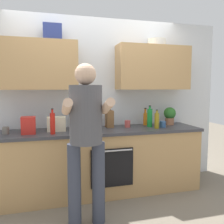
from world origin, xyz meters
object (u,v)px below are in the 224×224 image
at_px(knife_block, 109,119).
at_px(person_standing, 86,131).
at_px(potted_herb, 170,115).
at_px(bottle_juice, 145,118).
at_px(bottle_soy, 100,120).
at_px(bottle_syrup, 80,123).
at_px(bottle_oil, 157,120).
at_px(cup_ceramic, 128,124).
at_px(grocery_bag_crisps, 28,125).
at_px(bottle_wine, 74,125).
at_px(bottle_soda, 150,118).
at_px(cup_tea, 163,124).
at_px(grocery_bag_rice, 56,124).
at_px(bottle_hotsauce, 53,123).
at_px(bottle_water, 77,118).
at_px(cup_stoneware, 6,131).

bearing_deg(knife_block, person_standing, -118.41).
distance_m(person_standing, potted_herb, 1.69).
distance_m(bottle_juice, knife_block, 0.59).
height_order(bottle_soy, knife_block, bottle_soy).
height_order(bottle_syrup, bottle_juice, bottle_juice).
xyz_separation_m(bottle_oil, cup_ceramic, (-0.37, 0.20, -0.06)).
xyz_separation_m(bottle_syrup, grocery_bag_crisps, (-0.65, -0.05, 0.01)).
bearing_deg(bottle_wine, bottle_soda, 5.75).
relative_size(bottle_juice, cup_tea, 2.89).
bearing_deg(grocery_bag_rice, potted_herb, 2.84).
relative_size(person_standing, bottle_oil, 6.43).
bearing_deg(bottle_hotsauce, cup_tea, 3.76).
height_order(bottle_soda, bottle_syrup, bottle_soda).
relative_size(bottle_water, bottle_soda, 1.03).
relative_size(cup_stoneware, grocery_bag_crisps, 0.42).
height_order(bottle_wine, bottle_juice, bottle_juice).
relative_size(bottle_oil, bottle_soy, 0.85).
relative_size(potted_herb, grocery_bag_crisps, 1.28).
height_order(bottle_hotsauce, grocery_bag_rice, bottle_hotsauce).
height_order(bottle_hotsauce, cup_stoneware, bottle_hotsauce).
xyz_separation_m(grocery_bag_rice, grocery_bag_crisps, (-0.34, -0.11, 0.01)).
bearing_deg(cup_tea, bottle_oil, -155.61).
relative_size(knife_block, grocery_bag_crisps, 1.43).
relative_size(cup_ceramic, knife_block, 0.33).
distance_m(person_standing, bottle_soda, 1.32).
bearing_deg(knife_block, cup_ceramic, -16.17).
distance_m(bottle_soda, bottle_soy, 0.77).
xyz_separation_m(cup_tea, knife_block, (-0.75, 0.21, 0.08)).
bearing_deg(grocery_bag_rice, bottle_soy, -6.07).
relative_size(bottle_wine, grocery_bag_rice, 0.94).
xyz_separation_m(bottle_hotsauce, cup_ceramic, (1.07, 0.24, -0.09)).
relative_size(bottle_soda, cup_stoneware, 3.54).
distance_m(bottle_wine, grocery_bag_rice, 0.26).
height_order(bottle_water, cup_ceramic, bottle_water).
bearing_deg(cup_stoneware, grocery_bag_rice, 6.13).
xyz_separation_m(bottle_juice, cup_ceramic, (-0.33, -0.12, -0.06)).
bearing_deg(bottle_juice, bottle_syrup, -168.65).
bearing_deg(grocery_bag_rice, bottle_soda, -0.67).
relative_size(cup_tea, grocery_bag_rice, 0.38).
xyz_separation_m(person_standing, cup_tea, (1.23, 0.68, -0.07)).
bearing_deg(bottle_juice, bottle_oil, -83.07).
xyz_separation_m(bottle_syrup, grocery_bag_rice, (-0.30, 0.06, -0.00)).
bearing_deg(bottle_oil, bottle_syrup, 174.16).
height_order(cup_stoneware, grocery_bag_rice, grocery_bag_rice).
distance_m(bottle_juice, potted_herb, 0.39).
bearing_deg(cup_tea, bottle_wine, -179.21).
relative_size(bottle_oil, knife_block, 0.88).
bearing_deg(bottle_juice, cup_stoneware, -173.65).
bearing_deg(person_standing, bottle_wine, 94.54).
xyz_separation_m(bottle_soda, cup_ceramic, (-0.33, 0.05, -0.09)).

